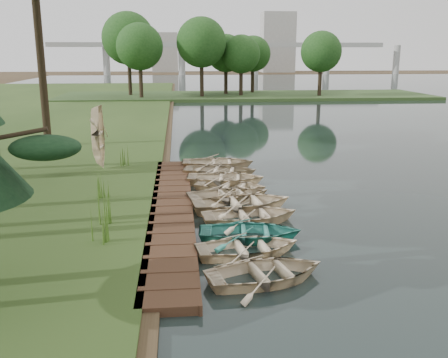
{
  "coord_description": "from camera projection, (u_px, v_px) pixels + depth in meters",
  "views": [
    {
      "loc": [
        -1.26,
        -18.52,
        6.03
      ],
      "look_at": [
        0.5,
        0.68,
        1.13
      ],
      "focal_mm": 40.0,
      "sensor_mm": 36.0,
      "label": 1
    }
  ],
  "objects": [
    {
      "name": "bridge",
      "position": [
        227.0,
        48.0,
        134.62
      ],
      "size": [
        95.9,
        4.0,
        8.6
      ],
      "color": "#A5A5A0",
      "rests_on": "ground"
    },
    {
      "name": "rowboat_9",
      "position": [
        218.0,
        161.0,
        26.4
      ],
      "size": [
        3.95,
        2.93,
        0.79
      ],
      "primitive_type": "imported",
      "rotation": [
        0.0,
        0.0,
        1.51
      ],
      "color": "beige",
      "rests_on": "water"
    },
    {
      "name": "reeds_0",
      "position": [
        99.0,
        228.0,
        15.29
      ],
      "size": [
        0.6,
        0.6,
        1.01
      ],
      "primitive_type": "cone",
      "color": "#3F661E",
      "rests_on": "bank"
    },
    {
      "name": "rowboat_4",
      "position": [
        242.0,
        200.0,
        19.37
      ],
      "size": [
        4.23,
        3.28,
        0.81
      ],
      "primitive_type": "imported",
      "rotation": [
        0.0,
        0.0,
        1.71
      ],
      "color": "beige",
      "rests_on": "water"
    },
    {
      "name": "rowboat_2",
      "position": [
        250.0,
        230.0,
        16.3
      ],
      "size": [
        3.56,
        2.69,
        0.69
      ],
      "primitive_type": "imported",
      "rotation": [
        0.0,
        0.0,
        1.48
      ],
      "color": "teal",
      "rests_on": "water"
    },
    {
      "name": "ground",
      "position": [
        213.0,
        211.0,
        19.47
      ],
      "size": [
        300.0,
        300.0,
        0.0
      ],
      "primitive_type": "plane",
      "color": "#3D2F1D"
    },
    {
      "name": "rowboat_3",
      "position": [
        250.0,
        213.0,
        17.98
      ],
      "size": [
        3.74,
        2.86,
        0.72
      ],
      "primitive_type": "imported",
      "rotation": [
        0.0,
        0.0,
        1.68
      ],
      "color": "beige",
      "rests_on": "water"
    },
    {
      "name": "building_b",
      "position": [
        165.0,
        52.0,
        157.48
      ],
      "size": [
        8.0,
        8.0,
        12.0
      ],
      "primitive_type": "cube",
      "color": "#A5A5A0",
      "rests_on": "ground"
    },
    {
      "name": "rowboat_5",
      "position": [
        229.0,
        193.0,
        20.61
      ],
      "size": [
        3.83,
        3.04,
        0.71
      ],
      "primitive_type": "imported",
      "rotation": [
        0.0,
        0.0,
        1.75
      ],
      "color": "beige",
      "rests_on": "water"
    },
    {
      "name": "rowboat_6",
      "position": [
        230.0,
        184.0,
        22.0
      ],
      "size": [
        3.74,
        3.19,
        0.66
      ],
      "primitive_type": "imported",
      "rotation": [
        0.0,
        0.0,
        1.24
      ],
      "color": "beige",
      "rests_on": "water"
    },
    {
      "name": "reeds_3",
      "position": [
        126.0,
        156.0,
        26.07
      ],
      "size": [
        0.6,
        0.6,
        0.97
      ],
      "primitive_type": "cone",
      "color": "#3F661E",
      "rests_on": "bank"
    },
    {
      "name": "reeds_1",
      "position": [
        104.0,
        207.0,
        17.22
      ],
      "size": [
        0.6,
        0.6,
        1.1
      ],
      "primitive_type": "cone",
      "color": "#3F661E",
      "rests_on": "bank"
    },
    {
      "name": "rowboat_8",
      "position": [
        220.0,
        169.0,
        24.74
      ],
      "size": [
        4.03,
        3.21,
        0.75
      ],
      "primitive_type": "imported",
      "rotation": [
        0.0,
        0.0,
        1.38
      ],
      "color": "beige",
      "rests_on": "water"
    },
    {
      "name": "reeds_2",
      "position": [
        103.0,
        187.0,
        20.09
      ],
      "size": [
        0.6,
        0.6,
        0.9
      ],
      "primitive_type": "cone",
      "color": "#3F661E",
      "rests_on": "bank"
    },
    {
      "name": "rowboat_0",
      "position": [
        267.0,
        269.0,
        13.35
      ],
      "size": [
        3.74,
        3.04,
        0.68
      ],
      "primitive_type": "imported",
      "rotation": [
        0.0,
        0.0,
        1.8
      ],
      "color": "beige",
      "rests_on": "water"
    },
    {
      "name": "peninsula",
      "position": [
        246.0,
        96.0,
        68.38
      ],
      "size": [
        50.0,
        14.0,
        0.45
      ],
      "primitive_type": "cube",
      "color": "#2E461F",
      "rests_on": "ground"
    },
    {
      "name": "building_a",
      "position": [
        277.0,
        42.0,
        155.01
      ],
      "size": [
        10.0,
        8.0,
        18.0
      ],
      "primitive_type": "cube",
      "color": "#A5A5A0",
      "rests_on": "ground"
    },
    {
      "name": "rowboat_1",
      "position": [
        248.0,
        245.0,
        15.09
      ],
      "size": [
        3.51,
        2.74,
        0.66
      ],
      "primitive_type": "imported",
      "rotation": [
        0.0,
        0.0,
        1.72
      ],
      "color": "beige",
      "rests_on": "water"
    },
    {
      "name": "rowboat_7",
      "position": [
        226.0,
        176.0,
        23.22
      ],
      "size": [
        3.87,
        2.97,
        0.74
      ],
      "primitive_type": "imported",
      "rotation": [
        0.0,
        0.0,
        1.45
      ],
      "color": "beige",
      "rests_on": "water"
    },
    {
      "name": "boardwalk",
      "position": [
        172.0,
        209.0,
        19.29
      ],
      "size": [
        1.6,
        16.0,
        0.3
      ],
      "primitive_type": "cube",
      "color": "#3C2517",
      "rests_on": "ground"
    },
    {
      "name": "stored_rowboat",
      "position": [
        102.0,
        162.0,
        25.28
      ],
      "size": [
        3.27,
        2.4,
        0.66
      ],
      "primitive_type": "imported",
      "rotation": [
        3.14,
        0.0,
        1.53
      ],
      "color": "beige",
      "rests_on": "bank"
    },
    {
      "name": "far_trees",
      "position": [
        221.0,
        49.0,
        66.55
      ],
      "size": [
        45.6,
        5.6,
        8.8
      ],
      "color": "black",
      "rests_on": "peninsula"
    }
  ]
}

